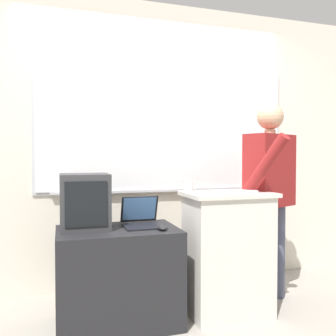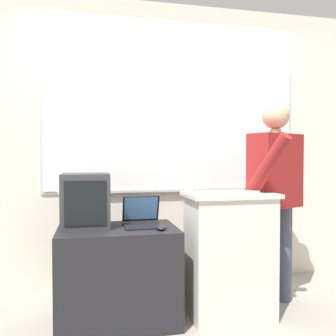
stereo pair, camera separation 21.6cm
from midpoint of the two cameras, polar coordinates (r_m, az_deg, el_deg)
back_wall at (r=3.43m, az=1.01°, el=3.89°), size 6.40×0.17×2.66m
lectern_podium at (r=2.83m, az=12.00°, el=-13.39°), size 0.66×0.45×0.94m
side_desk at (r=2.72m, az=-5.70°, el=-16.73°), size 0.86×0.56×0.69m
person_presenter at (r=3.06m, az=18.82°, el=-2.88°), size 0.63×0.68×1.66m
laptop at (r=2.72m, az=-1.86°, el=-7.84°), size 0.29×0.33×0.22m
wireless_keyboard at (r=2.68m, az=12.08°, el=-3.83°), size 0.43×0.14×0.02m
computer_mouse_by_laptop at (r=2.53m, az=1.28°, el=-9.59°), size 0.06×0.10×0.03m
crt_monitor at (r=2.67m, az=-10.83°, el=-5.12°), size 0.34×0.36×0.39m
coffee_mug at (r=2.79m, az=5.87°, el=-2.86°), size 0.12×0.07×0.09m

